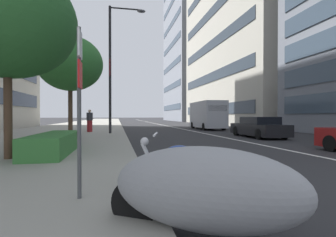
{
  "coord_description": "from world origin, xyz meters",
  "views": [
    {
      "loc": [
        -2.26,
        6.64,
        1.37
      ],
      "look_at": [
        16.53,
        2.88,
        1.17
      ],
      "focal_mm": 27.19,
      "sensor_mm": 36.0,
      "label": 1
    }
  ],
  "objects": [
    {
      "name": "car_mid_block_traffic",
      "position": [
        12.51,
        -2.22,
        0.62
      ],
      "size": [
        4.61,
        1.89,
        1.3
      ],
      "rotation": [
        0.0,
        0.0,
        -0.02
      ],
      "color": "black",
      "rests_on": "ground"
    },
    {
      "name": "motorcycle_nearest_camera",
      "position": [
        0.39,
        5.72,
        0.56
      ],
      "size": [
        1.81,
        2.26,
        1.03
      ],
      "rotation": [
        0.0,
        0.0,
        1.02
      ],
      "color": "gray",
      "rests_on": "ground"
    },
    {
      "name": "sidewalk_right_plaza",
      "position": [
        30.0,
        10.97,
        0.07
      ],
      "size": [
        160.0,
        9.81,
        0.15
      ],
      "primitive_type": "cube",
      "color": "gray",
      "rests_on": "ground"
    },
    {
      "name": "clipped_hedge_bed",
      "position": [
        6.75,
        8.66,
        0.46
      ],
      "size": [
        4.07,
        1.1,
        0.63
      ],
      "primitive_type": "cube",
      "color": "#337033",
      "rests_on": "sidewalk_right_plaza"
    },
    {
      "name": "street_lamp_with_banners",
      "position": [
        15.94,
        6.77,
        5.39
      ],
      "size": [
        1.26,
        2.57,
        8.86
      ],
      "color": "#232326",
      "rests_on": "sidewalk_right_plaza"
    },
    {
      "name": "street_tree_mid_sidewalk",
      "position": [
        5.67,
        9.67,
        4.03
      ],
      "size": [
        3.76,
        3.76,
        5.49
      ],
      "color": "#473323",
      "rests_on": "sidewalk_right_plaza"
    },
    {
      "name": "office_tower_far_left_down_avenue",
      "position": [
        36.1,
        -18.18,
        14.9
      ],
      "size": [
        29.43,
        20.33,
        29.8
      ],
      "color": "#B7B2A3",
      "rests_on": "ground"
    },
    {
      "name": "lane_centre_stripe",
      "position": [
        35.0,
        0.0,
        0.0
      ],
      "size": [
        110.0,
        0.16,
        0.01
      ],
      "primitive_type": "cube",
      "color": "silver",
      "rests_on": "ground"
    },
    {
      "name": "office_tower_mid_left",
      "position": [
        66.65,
        -18.07,
        23.18
      ],
      "size": [
        23.93,
        20.11,
        46.37
      ],
      "color": "gray",
      "rests_on": "ground"
    },
    {
      "name": "parking_sign_by_curb",
      "position": [
        1.66,
        7.18,
        1.73
      ],
      "size": [
        0.32,
        0.06,
        2.52
      ],
      "color": "#47494C",
      "rests_on": "sidewalk_right_plaza"
    },
    {
      "name": "street_tree_near_plaza_corner",
      "position": [
        11.66,
        9.02,
        4.06
      ],
      "size": [
        3.32,
        3.32,
        5.33
      ],
      "color": "#473323",
      "rests_on": "sidewalk_right_plaza"
    },
    {
      "name": "delivery_van_ahead",
      "position": [
        22.37,
        -2.37,
        1.49
      ],
      "size": [
        6.11,
        2.3,
        2.79
      ],
      "rotation": [
        0.0,
        0.0,
        -0.03
      ],
      "color": "#B7B7BC",
      "rests_on": "ground"
    },
    {
      "name": "pedestrian_on_plaza",
      "position": [
        17.83,
        8.69,
        1.01
      ],
      "size": [
        0.48,
        0.45,
        1.7
      ],
      "rotation": [
        0.0,
        0.0,
        4.09
      ],
      "color": "maroon",
      "rests_on": "sidewalk_right_plaza"
    },
    {
      "name": "motorcycle_second_in_row",
      "position": [
        1.79,
        5.49,
        0.41
      ],
      "size": [
        0.71,
        2.04,
        1.08
      ],
      "rotation": [
        0.0,
        0.0,
        1.35
      ],
      "color": "black",
      "rests_on": "ground"
    }
  ]
}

